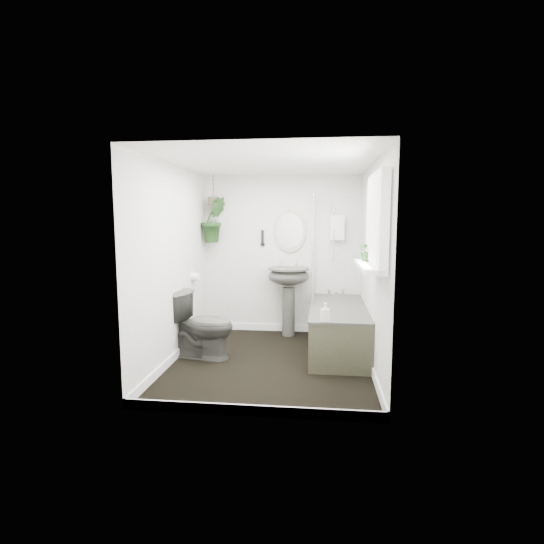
# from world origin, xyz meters

# --- Properties ---
(floor) EXTENTS (2.30, 2.80, 0.02)m
(floor) POSITION_xyz_m (0.00, 0.00, -0.01)
(floor) COLOR black
(floor) RESTS_ON ground
(ceiling) EXTENTS (2.30, 2.80, 0.02)m
(ceiling) POSITION_xyz_m (0.00, 0.00, 2.31)
(ceiling) COLOR white
(ceiling) RESTS_ON ground
(wall_back) EXTENTS (2.30, 0.02, 2.30)m
(wall_back) POSITION_xyz_m (0.00, 1.41, 1.15)
(wall_back) COLOR white
(wall_back) RESTS_ON ground
(wall_front) EXTENTS (2.30, 0.02, 2.30)m
(wall_front) POSITION_xyz_m (0.00, -1.41, 1.15)
(wall_front) COLOR white
(wall_front) RESTS_ON ground
(wall_left) EXTENTS (0.02, 2.80, 2.30)m
(wall_left) POSITION_xyz_m (-1.16, 0.00, 1.15)
(wall_left) COLOR white
(wall_left) RESTS_ON ground
(wall_right) EXTENTS (0.02, 2.80, 2.30)m
(wall_right) POSITION_xyz_m (1.16, 0.00, 1.15)
(wall_right) COLOR white
(wall_right) RESTS_ON ground
(skirting) EXTENTS (2.30, 2.80, 0.10)m
(skirting) POSITION_xyz_m (0.00, 0.00, 0.05)
(skirting) COLOR white
(skirting) RESTS_ON floor
(bathtub) EXTENTS (0.72, 1.72, 0.58)m
(bathtub) POSITION_xyz_m (0.80, 0.50, 0.29)
(bathtub) COLOR #383934
(bathtub) RESTS_ON floor
(bath_screen) EXTENTS (0.04, 0.72, 1.40)m
(bath_screen) POSITION_xyz_m (0.47, 0.99, 1.28)
(bath_screen) COLOR silver
(bath_screen) RESTS_ON bathtub
(shower_box) EXTENTS (0.20, 0.10, 0.35)m
(shower_box) POSITION_xyz_m (0.80, 1.34, 1.55)
(shower_box) COLOR white
(shower_box) RESTS_ON wall_back
(oval_mirror) EXTENTS (0.46, 0.03, 0.62)m
(oval_mirror) POSITION_xyz_m (0.12, 1.37, 1.50)
(oval_mirror) COLOR #B1AC98
(oval_mirror) RESTS_ON wall_back
(wall_sconce) EXTENTS (0.04, 0.04, 0.22)m
(wall_sconce) POSITION_xyz_m (-0.28, 1.36, 1.40)
(wall_sconce) COLOR black
(wall_sconce) RESTS_ON wall_back
(toilet_roll_holder) EXTENTS (0.11, 0.11, 0.11)m
(toilet_roll_holder) POSITION_xyz_m (-1.10, 0.70, 0.90)
(toilet_roll_holder) COLOR white
(toilet_roll_holder) RESTS_ON wall_left
(window_recess) EXTENTS (0.08, 1.00, 0.90)m
(window_recess) POSITION_xyz_m (1.09, -0.70, 1.65)
(window_recess) COLOR white
(window_recess) RESTS_ON wall_right
(window_sill) EXTENTS (0.18, 1.00, 0.04)m
(window_sill) POSITION_xyz_m (1.02, -0.70, 1.23)
(window_sill) COLOR white
(window_sill) RESTS_ON wall_right
(window_blinds) EXTENTS (0.01, 0.86, 0.76)m
(window_blinds) POSITION_xyz_m (1.04, -0.70, 1.65)
(window_blinds) COLOR white
(window_blinds) RESTS_ON wall_right
(toilet) EXTENTS (0.87, 0.60, 0.81)m
(toilet) POSITION_xyz_m (-0.85, 0.09, 0.40)
(toilet) COLOR #383934
(toilet) RESTS_ON floor
(pedestal_sink) EXTENTS (0.69, 0.63, 0.99)m
(pedestal_sink) POSITION_xyz_m (0.12, 1.16, 0.50)
(pedestal_sink) COLOR #383934
(pedestal_sink) RESTS_ON floor
(sill_plant) EXTENTS (0.24, 0.23, 0.22)m
(sill_plant) POSITION_xyz_m (1.04, -0.44, 1.36)
(sill_plant) COLOR black
(sill_plant) RESTS_ON window_sill
(hanging_plant) EXTENTS (0.46, 0.43, 0.65)m
(hanging_plant) POSITION_xyz_m (-0.97, 1.23, 1.66)
(hanging_plant) COLOR black
(hanging_plant) RESTS_ON ceiling
(soap_bottle) EXTENTS (0.10, 0.10, 0.20)m
(soap_bottle) POSITION_xyz_m (0.63, -0.29, 0.68)
(soap_bottle) COLOR #34302F
(soap_bottle) RESTS_ON bathtub
(hanging_pot) EXTENTS (0.16, 0.16, 0.12)m
(hanging_pot) POSITION_xyz_m (-0.97, 1.23, 1.93)
(hanging_pot) COLOR brown
(hanging_pot) RESTS_ON ceiling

